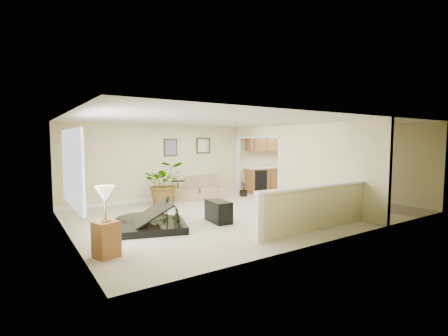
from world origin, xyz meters
TOP-DOWN VIEW (x-y plane):
  - floor at (0.00, 0.00)m, footprint 9.00×9.00m
  - back_wall at (0.00, 3.00)m, footprint 9.00×0.04m
  - front_wall at (0.00, -3.00)m, footprint 9.00×0.04m
  - left_wall at (-4.50, 0.00)m, footprint 0.04×6.00m
  - right_wall at (4.50, 0.00)m, footprint 0.04×6.00m
  - ceiling at (0.00, 0.00)m, footprint 9.00×6.00m
  - kitchen_vinyl at (3.15, 0.00)m, footprint 2.70×6.00m
  - interior_partition at (1.80, 0.25)m, footprint 0.18×5.99m
  - pony_half_wall at (0.08, -2.30)m, footprint 3.42×0.22m
  - left_window at (-4.49, -0.50)m, footprint 0.05×2.15m
  - wall_art_left at (-0.95, 2.97)m, footprint 0.48×0.04m
  - wall_mirror at (0.30, 2.97)m, footprint 0.55×0.04m
  - kitchen_cabinets at (3.19, 2.73)m, footprint 2.36×0.65m
  - piano at (-2.94, -0.14)m, footprint 2.04×2.03m
  - piano_bench at (-1.28, -0.51)m, footprint 0.47×0.81m
  - loveseat at (-0.14, 2.69)m, footprint 1.98×1.43m
  - accent_table at (-0.86, 2.65)m, footprint 0.46×0.46m
  - palm_plant at (-1.52, 2.20)m, footprint 1.47×1.36m
  - small_plant at (1.45, 2.12)m, footprint 0.33×0.33m
  - lamp_stand at (-4.15, -1.50)m, footprint 0.45×0.45m

SIDE VIEW (x-z plane):
  - floor at x=0.00m, z-range 0.00..0.00m
  - kitchen_vinyl at x=3.15m, z-range 0.00..0.01m
  - small_plant at x=1.45m, z-range -0.04..0.48m
  - piano_bench at x=-1.28m, z-range 0.00..0.52m
  - loveseat at x=-0.14m, z-range -0.12..0.87m
  - accent_table at x=-0.86m, z-range 0.09..0.76m
  - lamp_stand at x=-4.15m, z-range -0.09..1.12m
  - pony_half_wall at x=0.08m, z-range 0.02..1.02m
  - piano at x=-2.94m, z-range -0.12..1.30m
  - palm_plant at x=-1.52m, z-range -0.01..1.33m
  - kitchen_cabinets at x=3.19m, z-range -0.29..2.03m
  - interior_partition at x=1.80m, z-range -0.03..2.47m
  - back_wall at x=0.00m, z-range 0.00..2.50m
  - front_wall at x=0.00m, z-range 0.00..2.50m
  - left_wall at x=-4.50m, z-range 0.00..2.50m
  - right_wall at x=4.50m, z-range 0.00..2.50m
  - left_window at x=-4.49m, z-range 0.73..2.17m
  - wall_art_left at x=-0.95m, z-range 1.46..2.04m
  - wall_mirror at x=0.30m, z-range 1.52..2.08m
  - ceiling at x=0.00m, z-range 2.48..2.52m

